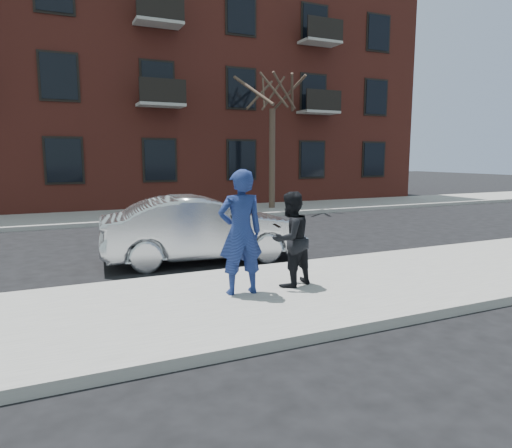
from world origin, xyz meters
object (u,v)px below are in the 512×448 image
street_tree (273,80)px  silver_sedan (203,229)px  man_hoodie (240,232)px  man_peacoat (290,239)px

street_tree → silver_sedan: bearing=-125.5°
street_tree → man_hoodie: size_ratio=3.37×
silver_sedan → man_hoodie: man_hoodie is taller
street_tree → man_hoodie: street_tree is taller
street_tree → silver_sedan: size_ratio=1.51×
man_hoodie → street_tree: bearing=-114.3°
silver_sedan → man_hoodie: (-0.37, -3.07, 0.42)m
silver_sedan → man_hoodie: bearing=178.3°
man_hoodie → man_peacoat: (0.95, 0.07, -0.19)m
street_tree → silver_sedan: street_tree is taller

